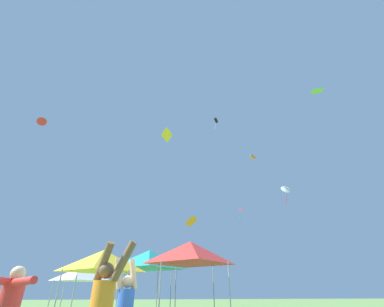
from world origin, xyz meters
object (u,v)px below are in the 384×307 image
Objects in this scene: canopy_tent_yellow at (102,261)px; kite_red_delta at (42,121)px; kite_orange_delta at (191,221)px; canopy_tent_red at (190,253)px; kite_yellow_diamond at (167,135)px; kite_red_diamond at (241,210)px; canopy_tent_white at (82,273)px; kite_lime_diamond at (317,90)px; kite_white_delta at (286,190)px; canopy_tent_teal at (149,259)px; kite_orange_box at (253,157)px; kite_black_box at (216,121)px.

kite_red_delta is (-9.88, 11.08, 14.40)m from canopy_tent_yellow.
kite_red_delta is at bearing -172.88° from kite_orange_delta.
kite_yellow_diamond is at bearing 107.30° from canopy_tent_red.
kite_yellow_diamond reaches higher than kite_red_diamond.
canopy_tent_yellow reaches higher than canopy_tent_white.
canopy_tent_yellow is at bearing -165.72° from kite_lime_diamond.
kite_orange_delta is 1.35× the size of kite_red_delta.
kite_lime_diamond is 13.80m from kite_white_delta.
canopy_tent_red is at bearing -125.30° from kite_red_diamond.
kite_red_diamond is (-7.07, 5.65, -10.95)m from kite_lime_diamond.
kite_yellow_diamond is at bearing 48.14° from canopy_tent_teal.
canopy_tent_yellow is 27.98m from kite_orange_box.
kite_red_delta is (-25.44, -6.26, -1.11)m from kite_orange_box.
kite_red_delta is at bearing 145.33° from canopy_tent_red.
canopy_tent_red is at bearing -99.01° from kite_orange_delta.
kite_yellow_diamond is 17.86m from kite_orange_box.
kite_yellow_diamond is at bearing 175.18° from kite_lime_diamond.
kite_black_box reaches higher than kite_red_diamond.
kite_orange_box reaches higher than kite_white_delta.
canopy_tent_white is 2.02× the size of kite_lime_diamond.
canopy_tent_white is (-4.01, 0.10, -0.85)m from canopy_tent_teal.
kite_red_diamond is at bearing 22.57° from canopy_tent_white.
canopy_tent_red is 12.78m from kite_orange_delta.
canopy_tent_teal is 31.44m from kite_black_box.
canopy_tent_yellow is 2.46× the size of kite_red_delta.
kite_yellow_diamond is 10.13m from kite_red_diamond.
kite_black_box reaches higher than canopy_tent_teal.
canopy_tent_yellow is 15.35m from kite_orange_delta.
kite_orange_box is at bearing 172.22° from kite_white_delta.
canopy_tent_teal is at bearing -116.01° from kite_orange_delta.
kite_orange_box is (13.42, 12.46, 14.90)m from canopy_tent_teal.
kite_red_diamond is 13.19m from kite_orange_box.
kite_red_delta is at bearing -152.60° from kite_black_box.
canopy_tent_white is at bearing -134.68° from kite_orange_delta.
canopy_tent_teal is at bearing -145.32° from kite_white_delta.
canopy_tent_red is 11.06m from kite_yellow_diamond.
kite_lime_diamond reaches higher than canopy_tent_yellow.
kite_black_box reaches higher than kite_orange_box.
canopy_tent_teal is 19.31m from kite_red_delta.
kite_black_box is at bearing 27.40° from kite_red_delta.
canopy_tent_red is 2.24× the size of kite_orange_delta.
kite_red_diamond is (6.26, 8.84, 5.06)m from canopy_tent_red.
kite_red_diamond is at bearing 32.05° from canopy_tent_teal.
canopy_tent_yellow is at bearing -48.28° from kite_red_delta.
canopy_tent_yellow is 5.33m from canopy_tent_white.
kite_yellow_diamond is 0.46× the size of kite_black_box.
kite_yellow_diamond is at bearing 8.84° from canopy_tent_white.
canopy_tent_red is 4.50m from canopy_tent_yellow.
canopy_tent_red is 7.21m from canopy_tent_white.
kite_orange_box is (15.56, 17.34, 15.50)m from canopy_tent_yellow.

